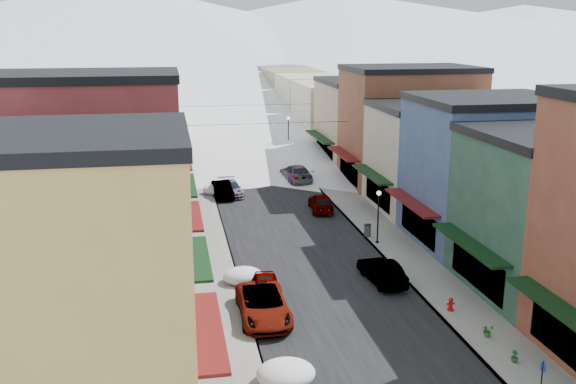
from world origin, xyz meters
name	(u,v)px	position (x,y,z in m)	size (l,w,h in m)	color
road	(241,149)	(0.00, 60.00, 0.01)	(10.00, 160.00, 0.01)	black
sidewalk_left	(189,151)	(-6.60, 60.00, 0.07)	(3.20, 160.00, 0.15)	gray
sidewalk_right	(292,147)	(6.60, 60.00, 0.07)	(3.20, 160.00, 0.15)	gray
curb_left	(201,150)	(-5.05, 60.00, 0.07)	(0.10, 160.00, 0.15)	slate
curb_right	(280,148)	(5.05, 60.00, 0.07)	(0.10, 160.00, 0.15)	slate
bldg_l_yellow	(58,281)	(-13.19, 4.00, 5.76)	(11.30, 8.70, 11.50)	gold
bldg_l_cream	(86,236)	(-13.19, 12.50, 4.76)	(11.30, 8.20, 9.50)	#BFB29A
bldg_l_brick_near	(91,174)	(-13.69, 20.50, 6.26)	(12.30, 8.20, 12.50)	maroon
bldg_l_grayblue	(112,171)	(-13.19, 29.00, 4.51)	(11.30, 9.20, 9.00)	slate
bldg_l_brick_far	(108,139)	(-14.19, 38.00, 5.51)	(13.30, 9.20, 11.00)	#5D241E
bldg_l_tan	(126,127)	(-13.19, 48.00, 5.01)	(11.30, 11.20, 10.00)	tan
bldg_r_green	(561,212)	(13.19, 12.00, 4.76)	(11.30, 9.20, 9.50)	#214536
bldg_r_blue	(487,170)	(13.19, 21.00, 5.26)	(11.30, 9.20, 10.50)	#344B75
bldg_r_cream	(441,156)	(13.69, 30.00, 4.51)	(12.30, 9.20, 9.00)	#B5AE92
bldg_r_brick_far	(409,126)	(14.19, 39.00, 5.76)	(13.30, 9.20, 11.50)	brown
bldg_r_tan	(368,122)	(13.19, 49.00, 4.76)	(11.30, 11.20, 9.50)	#9F8568
distant_blocks	(224,99)	(0.00, 83.00, 4.00)	(34.00, 55.00, 8.00)	gray
mountain_ridge	(141,29)	(-19.47, 277.18, 14.36)	(670.00, 340.00, 34.00)	silver
overhead_cables	(253,113)	(0.00, 47.50, 6.20)	(16.40, 15.04, 0.04)	black
car_white_suv	(263,305)	(-4.30, 11.24, 0.78)	(2.57, 5.58, 1.55)	white
car_silver_sedan	(265,288)	(-3.81, 13.80, 0.66)	(1.57, 3.90, 1.33)	#A8ACB1
car_dark_hatch	(222,190)	(-4.30, 36.81, 0.72)	(1.52, 4.36, 1.44)	black
car_silver_wagon	(231,188)	(-3.50, 37.44, 0.67)	(1.87, 4.60, 1.33)	gray
car_green_sedan	(382,271)	(3.50, 14.88, 0.72)	(1.53, 4.39, 1.45)	black
car_gray_suv	(321,202)	(3.50, 30.84, 0.75)	(1.77, 4.40, 1.50)	#93979B
car_black_sedan	(296,173)	(3.54, 41.86, 0.82)	(2.31, 5.68, 1.65)	black
car_lane_silver	(231,161)	(-2.20, 49.96, 0.66)	(1.57, 3.90, 1.33)	#94969B
car_lane_white	(239,131)	(0.88, 70.44, 0.71)	(2.35, 5.10, 1.42)	silver
fire_hydrant	(451,305)	(5.80, 10.05, 0.49)	(0.44, 0.33, 0.75)	#B2090B
parking_sign	(542,379)	(5.57, 1.00, 1.28)	(0.11, 0.25, 1.94)	black
trash_can	(368,230)	(5.20, 23.15, 0.61)	(0.53, 0.53, 0.90)	#515355
streetlamp_near	(378,210)	(5.45, 21.63, 2.56)	(0.32, 0.32, 3.81)	black
streetlamp_far	(288,131)	(5.20, 55.00, 3.03)	(0.38, 0.38, 4.57)	black
planter_near	(487,330)	(6.32, 6.90, 0.46)	(0.57, 0.49, 0.63)	#346E31
planter_far	(515,356)	(6.35, 4.33, 0.43)	(0.32, 0.32, 0.57)	#255127
snow_pile_near	(286,373)	(-4.28, 4.66, 0.53)	(2.60, 2.80, 1.10)	white
snow_pile_mid	(243,276)	(-4.80, 16.28, 0.49)	(2.43, 2.70, 1.03)	white
snow_pile_far	(215,190)	(-4.88, 37.92, 0.47)	(2.34, 2.64, 0.99)	white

